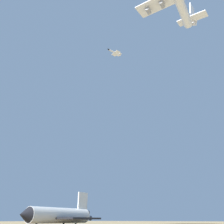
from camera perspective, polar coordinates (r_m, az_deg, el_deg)
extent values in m
cylinder|color=white|center=(109.71, -12.62, -23.54)|extent=(32.54, 10.86, 6.00)
cone|color=black|center=(98.01, -20.76, -22.52)|extent=(4.83, 6.25, 5.70)
ellipsoid|color=white|center=(101.11, -18.19, -21.94)|extent=(6.94, 4.94, 2.40)
cube|color=black|center=(112.53, -11.09, -24.30)|extent=(21.48, 26.49, 0.70)
cube|color=white|center=(120.18, -7.22, -20.83)|extent=(6.42, 1.58, 7.60)
cone|color=#595960|center=(122.37, -6.30, -23.38)|extent=(2.71, 2.54, 2.20)
cone|color=#595960|center=(123.36, -6.98, -24.48)|extent=(2.71, 2.54, 2.20)
cone|color=#595960|center=(121.31, -5.72, -24.53)|extent=(2.71, 2.54, 2.20)
cone|color=white|center=(204.95, 19.76, 19.70)|extent=(5.21, 5.94, 5.76)
cylinder|color=gray|center=(186.29, 8.90, 23.39)|extent=(5.53, 4.01, 3.00)
cylinder|color=gray|center=(182.37, 12.19, 24.46)|extent=(5.53, 4.01, 3.00)
cube|color=white|center=(205.50, 19.05, 22.40)|extent=(8.15, 2.73, 10.40)
cube|color=white|center=(200.47, 19.09, 20.87)|extent=(8.95, 22.44, 3.39)
cylinder|color=silver|center=(214.71, 0.66, 14.41)|extent=(13.07, 3.66, 1.50)
cone|color=black|center=(211.23, -1.00, 15.19)|extent=(2.22, 1.81, 1.50)
cube|color=silver|center=(215.30, 0.99, 14.21)|extent=(5.68, 8.63, 0.24)
cube|color=silver|center=(218.61, 1.83, 14.24)|extent=(2.40, 0.60, 2.60)
cube|color=silver|center=(217.51, 1.84, 13.89)|extent=(2.78, 5.07, 0.20)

